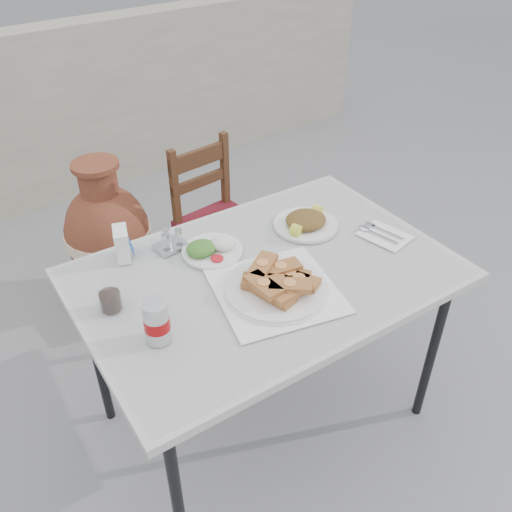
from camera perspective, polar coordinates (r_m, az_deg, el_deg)
ground at (r=2.59m, az=-1.15°, el=-16.44°), size 80.00×80.00×0.00m
cafe_table at (r=2.04m, az=1.06°, el=-2.80°), size 1.43×1.03×0.83m
pide_plate at (r=1.89m, az=2.13°, el=-2.81°), size 0.51×0.51×0.08m
salad_rice_plate at (r=2.09m, az=-4.70°, el=0.85°), size 0.24×0.24×0.06m
salad_chopped_plate at (r=2.25m, az=5.27°, el=3.61°), size 0.27×0.27×0.06m
soda_can at (r=1.71m, az=-10.42°, el=-6.81°), size 0.08×0.08×0.15m
cola_glass at (r=1.87m, az=-15.13°, el=-4.22°), size 0.08×0.08×0.11m
napkin_holder at (r=2.09m, az=-13.92°, el=1.26°), size 0.09×0.12×0.12m
condiment_caddy at (r=2.13m, az=-8.99°, el=1.50°), size 0.12×0.10×0.08m
cutlery_napkin at (r=2.25m, az=13.04°, el=2.27°), size 0.18×0.21×0.01m
chair at (r=2.99m, az=-4.15°, el=3.67°), size 0.42×0.42×0.89m
terracotta_urn at (r=3.11m, az=-15.28°, el=2.14°), size 0.47×0.47×0.82m
back_wall at (r=4.15m, az=-22.89°, el=12.79°), size 6.00×0.25×1.20m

